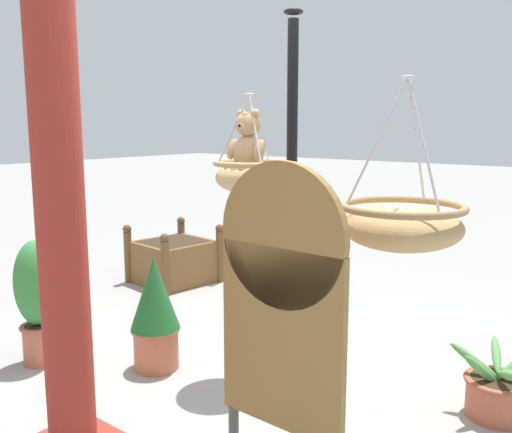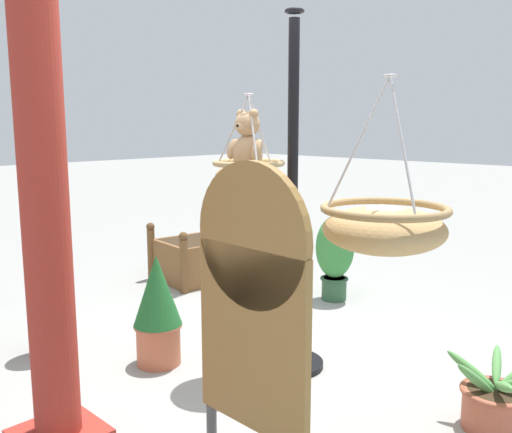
{
  "view_description": "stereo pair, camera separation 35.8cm",
  "coord_description": "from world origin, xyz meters",
  "views": [
    {
      "loc": [
        -2.19,
        2.81,
        1.63
      ],
      "look_at": [
        0.0,
        0.04,
        1.04
      ],
      "focal_mm": 39.13,
      "sensor_mm": 36.0,
      "label": 1
    },
    {
      "loc": [
        -2.46,
        2.57,
        1.63
      ],
      "look_at": [
        0.0,
        0.04,
        1.04
      ],
      "focal_mm": 39.13,
      "sensor_mm": 36.0,
      "label": 2
    }
  ],
  "objects": [
    {
      "name": "potted_plant_flowering_red",
      "position": [
        0.53,
        -1.54,
        0.44
      ],
      "size": [
        0.36,
        0.36,
        0.79
      ],
      "color": "#2D5638",
      "rests_on": "ground"
    },
    {
      "name": "display_sign_board",
      "position": [
        -0.85,
        0.94,
        0.88
      ],
      "size": [
        0.64,
        0.06,
        1.48
      ],
      "color": "olive",
      "rests_on": "ground"
    },
    {
      "name": "potted_plant_bushy_green",
      "position": [
        -1.44,
        -0.31,
        0.15
      ],
      "size": [
        0.57,
        0.54,
        0.41
      ],
      "color": "#AD563D",
      "rests_on": "ground"
    },
    {
      "name": "greenhouse_pillar_far_back",
      "position": [
        0.03,
        1.42,
        1.41
      ],
      "size": [
        0.42,
        0.42,
        2.91
      ],
      "color": "#9E2D23",
      "rests_on": "ground"
    },
    {
      "name": "ground_plane",
      "position": [
        0.0,
        0.0,
        0.0
      ],
      "size": [
        40.0,
        40.0,
        0.0
      ],
      "primitive_type": "plane",
      "color": "gray"
    },
    {
      "name": "teddy_bear",
      "position": [
        0.01,
        0.12,
        1.49
      ],
      "size": [
        0.28,
        0.24,
        0.4
      ],
      "color": "tan"
    },
    {
      "name": "potted_plant_broad_leaf",
      "position": [
        0.54,
        0.45,
        0.39
      ],
      "size": [
        0.33,
        0.33,
        0.76
      ],
      "color": "#BC6042",
      "rests_on": "ground"
    },
    {
      "name": "hanging_basket_with_teddy",
      "position": [
        0.01,
        0.1,
        1.31
      ],
      "size": [
        0.46,
        0.46,
        0.62
      ],
      "color": "tan"
    },
    {
      "name": "wooden_planter_box",
      "position": [
        1.97,
        -1.07,
        0.24
      ],
      "size": [
        0.82,
        0.85,
        0.61
      ],
      "color": "brown",
      "rests_on": "ground"
    },
    {
      "name": "potted_plant_fern_front",
      "position": [
        1.23,
        0.88,
        0.46
      ],
      "size": [
        0.29,
        0.29,
        0.86
      ],
      "color": "#BC6042",
      "rests_on": "ground"
    },
    {
      "name": "hanging_basket_left_high",
      "position": [
        -1.12,
        0.34,
        1.16
      ],
      "size": [
        0.59,
        0.59,
        0.81
      ],
      "color": "tan"
    },
    {
      "name": "display_pole_central",
      "position": [
        -0.14,
        -0.15,
        0.71
      ],
      "size": [
        0.44,
        0.44,
        2.32
      ],
      "color": "black",
      "rests_on": "ground"
    }
  ]
}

